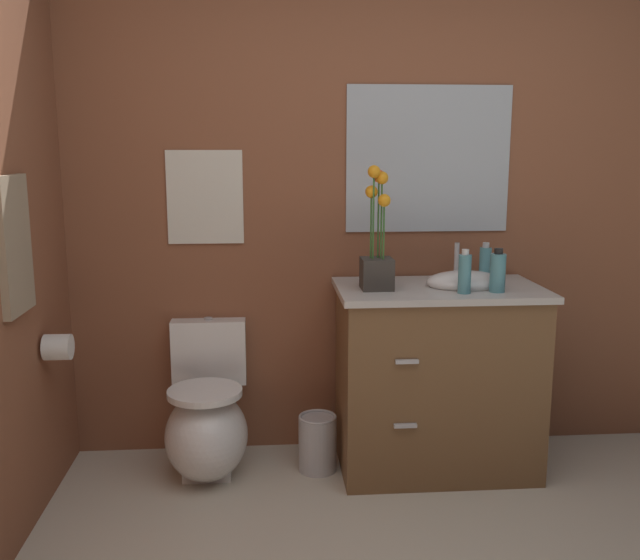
{
  "coord_description": "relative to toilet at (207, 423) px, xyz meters",
  "views": [
    {
      "loc": [
        -0.54,
        -1.63,
        1.51
      ],
      "look_at": [
        -0.3,
        1.43,
        0.93
      ],
      "focal_mm": 39.48,
      "sensor_mm": 36.0,
      "label": 1
    }
  ],
  "objects": [
    {
      "name": "wall_poster",
      "position": [
        0.0,
        0.27,
        1.03
      ],
      "size": [
        0.36,
        0.01,
        0.44
      ],
      "primitive_type": "cube",
      "color": "silver"
    },
    {
      "name": "soap_bottle",
      "position": [
        1.32,
        0.09,
        0.72
      ],
      "size": [
        0.06,
        0.06,
        0.18
      ],
      "color": "teal",
      "rests_on": "vanity_cabinet"
    },
    {
      "name": "wall_back",
      "position": [
        1.02,
        0.3,
        1.01
      ],
      "size": [
        4.62,
        0.05,
        2.5
      ],
      "primitive_type": "cube",
      "color": "brown",
      "rests_on": "ground_plane"
    },
    {
      "name": "hand_wash_bottle",
      "position": [
        1.3,
        -0.16,
        0.73
      ],
      "size": [
        0.07,
        0.07,
        0.19
      ],
      "color": "teal",
      "rests_on": "vanity_cabinet"
    },
    {
      "name": "hanging_towel",
      "position": [
        -0.65,
        -0.45,
        0.91
      ],
      "size": [
        0.03,
        0.28,
        0.52
      ],
      "primitive_type": "cube",
      "color": "gray"
    },
    {
      "name": "toilet",
      "position": [
        0.0,
        0.0,
        0.0
      ],
      "size": [
        0.38,
        0.59,
        0.69
      ],
      "color": "white",
      "rests_on": "ground_plane"
    },
    {
      "name": "trash_bin",
      "position": [
        0.52,
        -0.02,
        -0.11
      ],
      "size": [
        0.18,
        0.18,
        0.27
      ],
      "color": "#B7B7BC",
      "rests_on": "ground_plane"
    },
    {
      "name": "lotion_bottle",
      "position": [
        1.15,
        -0.18,
        0.73
      ],
      "size": [
        0.06,
        0.06,
        0.19
      ],
      "color": "teal",
      "rests_on": "vanity_cabinet"
    },
    {
      "name": "vanity_cabinet",
      "position": [
        1.08,
        -0.03,
        0.21
      ],
      "size": [
        0.94,
        0.56,
        1.06
      ],
      "color": "brown",
      "rests_on": "ground_plane"
    },
    {
      "name": "toilet_paper_roll",
      "position": [
        -0.59,
        -0.2,
        0.44
      ],
      "size": [
        0.11,
        0.11,
        0.11
      ],
      "primitive_type": "cylinder",
      "rotation": [
        0.0,
        1.57,
        0.0
      ],
      "color": "white"
    },
    {
      "name": "wall_mirror",
      "position": [
        1.08,
        0.27,
        1.21
      ],
      "size": [
        0.8,
        0.01,
        0.7
      ],
      "primitive_type": "cube",
      "color": "#B2BCC6"
    },
    {
      "name": "flower_vase",
      "position": [
        0.78,
        -0.06,
        0.81
      ],
      "size": [
        0.14,
        0.14,
        0.55
      ],
      "color": "#38332D",
      "rests_on": "vanity_cabinet"
    }
  ]
}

